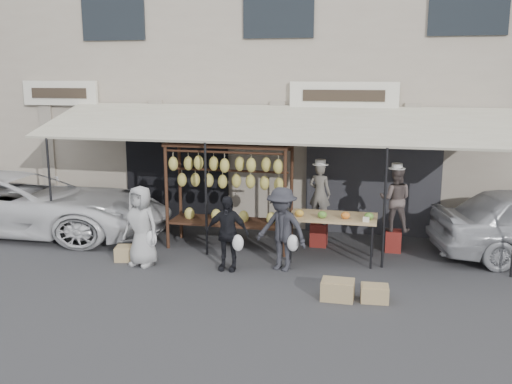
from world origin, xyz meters
TOP-DOWN VIEW (x-y plane):
  - ground_plane at (0.00, 0.00)m, footprint 90.00×90.00m
  - shophouse at (-0.00, 6.50)m, footprint 24.00×6.15m
  - awning at (0.01, 2.28)m, footprint 10.00×2.35m
  - banana_rack at (-0.68, 1.72)m, footprint 2.60×0.90m
  - produce_table at (1.53, 1.37)m, footprint 1.70×0.90m
  - vendor_left at (1.15, 2.27)m, footprint 0.54×0.42m
  - vendor_right at (2.71, 2.23)m, footprint 0.66×0.53m
  - customer_left at (-2.02, 0.26)m, footprint 0.86×0.67m
  - customer_mid at (-0.34, 0.38)m, footprint 0.84×0.36m
  - customer_right at (0.65, 0.60)m, footprint 1.16×0.88m
  - stool_left at (1.15, 2.27)m, footprint 0.36×0.36m
  - stool_right at (2.71, 2.23)m, footprint 0.38×0.38m
  - crate_near_a at (1.81, -0.60)m, footprint 0.53×0.41m
  - crate_near_b at (2.41, -0.56)m, footprint 0.46×0.36m
  - crate_far at (-2.41, 0.44)m, footprint 0.54×0.45m
  - van at (-5.85, 1.77)m, footprint 5.04×2.47m

SIDE VIEW (x-z plane):
  - ground_plane at x=0.00m, z-range 0.00..0.00m
  - crate_near_b at x=2.41m, z-range 0.00..0.26m
  - crate_far at x=-2.41m, z-range 0.00..0.28m
  - crate_near_a at x=1.81m, z-range 0.00..0.32m
  - stool_right at x=2.71m, z-range 0.00..0.45m
  - stool_left at x=1.15m, z-range 0.00..0.49m
  - customer_mid at x=-0.34m, z-range 0.00..1.42m
  - customer_left at x=-2.02m, z-range 0.00..1.55m
  - customer_right at x=0.65m, z-range 0.00..1.58m
  - produce_table at x=1.53m, z-range 0.34..1.38m
  - van at x=-5.85m, z-range 0.00..2.07m
  - vendor_right at x=2.71m, z-range 0.45..1.78m
  - vendor_left at x=1.15m, z-range 0.49..1.80m
  - banana_rack at x=-0.68m, z-range 0.45..2.69m
  - awning at x=0.01m, z-range 1.12..4.03m
  - shophouse at x=0.00m, z-range 0.00..7.30m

